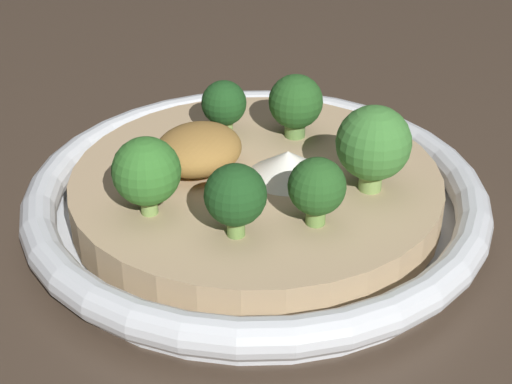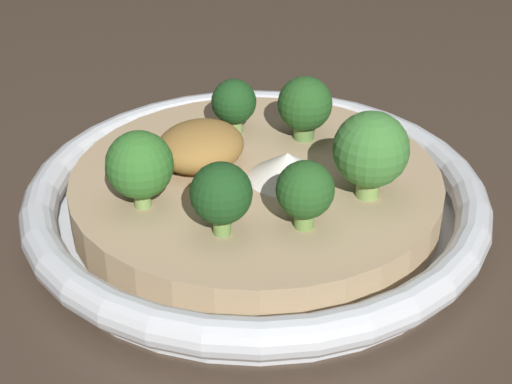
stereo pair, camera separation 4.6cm
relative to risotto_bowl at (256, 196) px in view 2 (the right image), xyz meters
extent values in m
plane|color=#47382B|center=(0.00, 0.00, -0.02)|extent=(6.00, 6.00, 0.00)
cylinder|color=silver|center=(0.00, 0.00, -0.01)|extent=(0.25, 0.25, 0.01)
torus|color=silver|center=(0.00, 0.00, 0.00)|extent=(0.27, 0.27, 0.02)
cylinder|color=tan|center=(0.00, 0.00, 0.00)|extent=(0.22, 0.22, 0.02)
cone|color=white|center=(-0.01, 0.02, 0.02)|extent=(0.05, 0.05, 0.02)
ellipsoid|color=#A37538|center=(0.02, -0.03, 0.03)|extent=(0.05, 0.05, 0.03)
cylinder|color=#84A856|center=(0.07, -0.02, 0.02)|extent=(0.01, 0.01, 0.02)
sphere|color=#387A2D|center=(0.07, -0.02, 0.04)|extent=(0.04, 0.04, 0.04)
cylinder|color=#668E47|center=(-0.05, -0.01, 0.02)|extent=(0.02, 0.02, 0.02)
sphere|color=#285B23|center=(-0.05, -0.01, 0.04)|extent=(0.03, 0.03, 0.03)
cylinder|color=#759E4C|center=(0.02, 0.06, 0.02)|extent=(0.01, 0.01, 0.02)
sphere|color=#285B23|center=(0.02, 0.06, 0.04)|extent=(0.03, 0.03, 0.03)
cylinder|color=#759E4C|center=(0.06, 0.03, 0.02)|extent=(0.01, 0.01, 0.02)
sphere|color=#1E4C1E|center=(0.06, 0.03, 0.04)|extent=(0.03, 0.03, 0.03)
cylinder|color=#84A856|center=(-0.03, 0.06, 0.03)|extent=(0.02, 0.02, 0.02)
sphere|color=#428438|center=(-0.03, 0.06, 0.04)|extent=(0.04, 0.04, 0.04)
cylinder|color=#84A856|center=(-0.03, -0.05, 0.02)|extent=(0.01, 0.01, 0.02)
sphere|color=#1E4C1E|center=(-0.03, -0.05, 0.04)|extent=(0.03, 0.03, 0.03)
camera|label=1|loc=(0.31, 0.24, 0.24)|focal=55.00mm
camera|label=2|loc=(0.28, 0.28, 0.24)|focal=55.00mm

